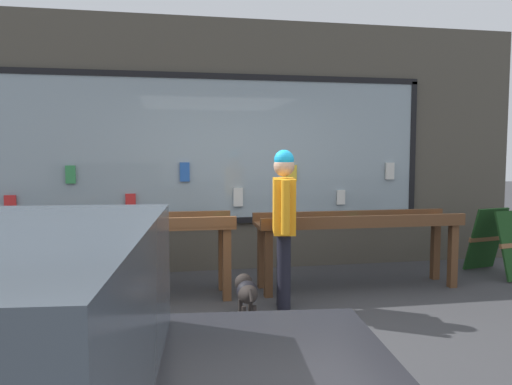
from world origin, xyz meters
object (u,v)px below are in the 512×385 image
object	(u,v)px
person_browsing	(284,216)
sandwich_board_sign	(501,242)
display_table_left	(121,233)
display_table_right	(358,228)
small_dog	(247,291)

from	to	relation	value
person_browsing	sandwich_board_sign	xyz separation A→B (m)	(3.20, 0.83, -0.53)
display_table_left	display_table_right	distance (m)	2.78
sandwich_board_sign	person_browsing	bearing A→B (deg)	-176.63
display_table_left	sandwich_board_sign	world-z (taller)	display_table_left
display_table_left	small_dog	world-z (taller)	display_table_left
display_table_left	small_dog	xyz separation A→B (m)	(1.26, -0.89, -0.48)
sandwich_board_sign	display_table_right	bearing A→B (deg)	174.83
small_dog	sandwich_board_sign	distance (m)	3.82
display_table_left	display_table_right	size ratio (longest dim) A/B	1.00
small_dog	sandwich_board_sign	world-z (taller)	sandwich_board_sign
display_table_left	display_table_right	world-z (taller)	display_table_left
display_table_right	person_browsing	size ratio (longest dim) A/B	1.49
display_table_left	small_dog	bearing A→B (deg)	-35.37
display_table_right	small_dog	distance (m)	1.82
display_table_left	sandwich_board_sign	distance (m)	4.92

